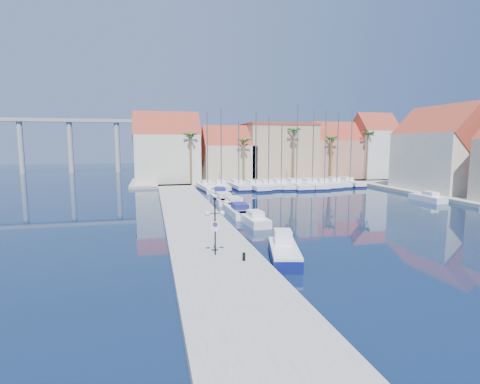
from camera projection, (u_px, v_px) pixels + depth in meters
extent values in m
plane|color=black|center=(322.00, 244.00, 29.78)|extent=(260.00, 260.00, 0.00)
cube|color=gray|center=(191.00, 215.00, 40.70)|extent=(6.00, 77.00, 0.50)
cube|color=gray|center=(265.00, 180.00, 78.34)|extent=(54.00, 16.00, 0.50)
cylinder|color=black|center=(215.00, 226.00, 24.93)|extent=(0.10, 0.10, 3.92)
cylinder|color=black|center=(211.00, 213.00, 24.78)|extent=(0.49, 0.09, 0.05)
cylinder|color=black|center=(219.00, 213.00, 24.85)|extent=(0.49, 0.09, 0.05)
sphere|color=white|center=(208.00, 214.00, 24.74)|extent=(0.35, 0.35, 0.35)
sphere|color=white|center=(222.00, 213.00, 24.89)|extent=(0.35, 0.35, 0.35)
cube|color=black|center=(215.00, 199.00, 24.69)|extent=(0.22, 0.13, 0.16)
cube|color=white|center=(215.00, 225.00, 24.86)|extent=(0.49, 0.07, 0.49)
cylinder|color=red|center=(215.00, 224.00, 24.83)|extent=(0.33, 0.04, 0.33)
cylinder|color=#1933A5|center=(215.00, 225.00, 24.82)|extent=(0.24, 0.03, 0.24)
cube|color=white|center=(215.00, 230.00, 24.90)|extent=(0.39, 0.06, 0.14)
cylinder|color=black|center=(244.00, 257.00, 23.92)|extent=(0.21, 0.21, 0.51)
cube|color=navy|center=(284.00, 255.00, 25.44)|extent=(3.09, 5.71, 0.81)
cube|color=white|center=(284.00, 248.00, 25.38)|extent=(3.09, 5.71, 0.18)
cube|color=white|center=(283.00, 237.00, 26.39)|extent=(1.50, 1.69, 1.00)
cube|color=white|center=(253.00, 220.00, 37.24)|extent=(2.10, 5.75, 0.80)
cube|color=white|center=(255.00, 214.00, 36.61)|extent=(1.37, 2.05, 0.60)
cube|color=white|center=(238.00, 211.00, 41.94)|extent=(2.25, 6.94, 0.80)
cube|color=navy|center=(240.00, 206.00, 41.18)|extent=(1.56, 2.43, 0.60)
cube|color=white|center=(232.00, 204.00, 46.84)|extent=(2.94, 7.42, 0.80)
cube|color=white|center=(234.00, 199.00, 46.06)|extent=(1.84, 2.67, 0.60)
cube|color=white|center=(223.00, 199.00, 50.85)|extent=(2.39, 7.44, 0.80)
cube|color=white|center=(224.00, 195.00, 50.04)|extent=(1.67, 2.61, 0.60)
cube|color=white|center=(220.00, 193.00, 56.76)|extent=(2.76, 6.91, 0.80)
cube|color=navy|center=(220.00, 189.00, 56.00)|extent=(1.72, 2.49, 0.60)
cube|color=white|center=(211.00, 189.00, 61.58)|extent=(2.40, 6.31, 0.80)
cube|color=white|center=(212.00, 186.00, 60.89)|extent=(1.53, 2.26, 0.60)
cube|color=white|center=(427.00, 198.00, 51.70)|extent=(1.84, 5.63, 0.80)
cube|color=white|center=(431.00, 194.00, 51.07)|extent=(1.27, 1.97, 0.60)
cube|color=white|center=(207.00, 187.00, 63.68)|extent=(2.98, 8.94, 1.00)
cube|color=#0D1145|center=(207.00, 189.00, 63.72)|extent=(3.05, 9.01, 0.28)
cube|color=white|center=(206.00, 182.00, 64.40)|extent=(1.81, 2.76, 0.60)
cylinder|color=slate|center=(207.00, 149.00, 62.41)|extent=(0.20, 0.20, 12.08)
cube|color=white|center=(221.00, 187.00, 64.39)|extent=(2.55, 8.53, 1.00)
cube|color=#0D1145|center=(221.00, 189.00, 64.43)|extent=(2.61, 8.59, 0.28)
cube|color=white|center=(220.00, 182.00, 65.11)|extent=(1.64, 2.59, 0.60)
cylinder|color=slate|center=(221.00, 147.00, 63.09)|extent=(0.20, 0.20, 12.75)
cube|color=white|center=(238.00, 186.00, 65.50)|extent=(2.71, 9.03, 1.00)
cube|color=#0D1145|center=(238.00, 188.00, 65.54)|extent=(2.78, 9.09, 0.28)
cube|color=white|center=(237.00, 181.00, 66.25)|extent=(1.74, 2.75, 0.60)
cylinder|color=slate|center=(239.00, 153.00, 64.31)|extent=(0.20, 0.20, 10.74)
cube|color=white|center=(255.00, 186.00, 65.03)|extent=(3.18, 10.09, 1.00)
cube|color=#0D1145|center=(255.00, 188.00, 65.07)|extent=(3.25, 10.15, 0.28)
cube|color=white|center=(253.00, 181.00, 65.87)|extent=(1.99, 3.09, 0.60)
cylinder|color=slate|center=(256.00, 149.00, 63.70)|extent=(0.20, 0.20, 12.12)
cube|color=white|center=(267.00, 186.00, 66.17)|extent=(3.01, 9.17, 1.00)
cube|color=#0D1145|center=(267.00, 187.00, 66.21)|extent=(3.08, 9.24, 0.28)
cube|color=white|center=(266.00, 181.00, 66.92)|extent=(1.84, 2.82, 0.60)
cylinder|color=slate|center=(269.00, 150.00, 64.92)|extent=(0.20, 0.20, 11.74)
cube|color=white|center=(280.00, 185.00, 66.85)|extent=(2.90, 10.10, 1.00)
cube|color=#0D1145|center=(280.00, 187.00, 66.90)|extent=(2.96, 10.16, 0.28)
cube|color=white|center=(278.00, 180.00, 67.71)|extent=(1.91, 3.06, 0.60)
cylinder|color=slate|center=(282.00, 153.00, 65.64)|extent=(0.20, 0.20, 10.37)
cube|color=white|center=(295.00, 185.00, 66.96)|extent=(3.33, 11.17, 1.00)
cube|color=#0D1145|center=(295.00, 187.00, 67.00)|extent=(3.40, 11.23, 0.28)
cube|color=white|center=(293.00, 180.00, 67.94)|extent=(2.15, 3.40, 0.60)
cylinder|color=slate|center=(297.00, 144.00, 65.47)|extent=(0.20, 0.20, 13.71)
cube|color=white|center=(311.00, 185.00, 67.59)|extent=(3.01, 10.66, 1.00)
cube|color=#0D1145|center=(311.00, 187.00, 67.63)|extent=(3.07, 10.72, 0.28)
cube|color=white|center=(309.00, 180.00, 68.51)|extent=(2.01, 3.23, 0.60)
cylinder|color=slate|center=(313.00, 147.00, 66.19)|extent=(0.20, 0.20, 12.58)
cube|color=white|center=(323.00, 184.00, 68.32)|extent=(3.20, 9.44, 1.00)
cube|color=#0D1145|center=(323.00, 186.00, 68.36)|extent=(3.26, 9.50, 0.28)
cube|color=white|center=(320.00, 179.00, 69.09)|extent=(1.92, 2.91, 0.60)
cylinder|color=slate|center=(325.00, 147.00, 67.00)|extent=(0.20, 0.20, 12.64)
cube|color=white|center=(335.00, 184.00, 69.67)|extent=(2.69, 9.06, 1.00)
cube|color=#0D1145|center=(335.00, 185.00, 69.71)|extent=(2.75, 9.12, 0.28)
cube|color=white|center=(333.00, 179.00, 70.44)|extent=(1.74, 2.76, 0.60)
cylinder|color=slate|center=(338.00, 147.00, 68.35)|extent=(0.20, 0.20, 12.65)
cube|color=white|center=(348.00, 183.00, 70.40)|extent=(2.39, 8.65, 1.00)
cube|color=#0D1145|center=(348.00, 185.00, 70.44)|extent=(2.45, 8.71, 0.28)
cube|color=white|center=(346.00, 178.00, 71.12)|extent=(1.61, 2.61, 0.60)
cylinder|color=slate|center=(351.00, 145.00, 69.07)|extent=(0.20, 0.20, 13.13)
cube|color=beige|center=(167.00, 159.00, 72.17)|extent=(12.00, 9.00, 9.00)
cube|color=maroon|center=(167.00, 135.00, 71.59)|extent=(12.30, 9.00, 9.00)
cube|color=tan|center=(228.00, 163.00, 75.05)|extent=(10.00, 8.00, 7.00)
cube|color=maroon|center=(228.00, 146.00, 74.60)|extent=(10.30, 8.00, 8.00)
cube|color=tan|center=(279.00, 153.00, 78.28)|extent=(14.00, 10.00, 11.00)
cube|color=maroon|center=(279.00, 125.00, 77.54)|extent=(14.20, 10.20, 0.50)
cube|color=#B8755D|center=(333.00, 159.00, 80.27)|extent=(10.00, 8.00, 8.00)
cube|color=maroon|center=(334.00, 141.00, 79.75)|extent=(10.30, 8.00, 8.00)
cube|color=silver|center=(373.00, 155.00, 81.24)|extent=(8.00, 8.00, 10.00)
cube|color=maroon|center=(374.00, 131.00, 80.59)|extent=(8.30, 8.00, 8.00)
cube|color=beige|center=(441.00, 162.00, 59.62)|extent=(9.00, 14.00, 9.00)
cube|color=maroon|center=(443.00, 133.00, 59.04)|extent=(9.00, 14.30, 9.00)
cylinder|color=brown|center=(191.00, 160.00, 68.26)|extent=(0.36, 0.36, 9.00)
sphere|color=#1B5A19|center=(190.00, 135.00, 67.70)|extent=(2.60, 2.60, 2.60)
cylinder|color=brown|center=(244.00, 162.00, 70.62)|extent=(0.36, 0.36, 8.00)
sphere|color=#1B5A19|center=(244.00, 141.00, 70.12)|extent=(2.60, 2.60, 2.60)
cylinder|color=brown|center=(294.00, 156.00, 72.79)|extent=(0.36, 0.36, 10.00)
sphere|color=#1B5A19|center=(294.00, 131.00, 72.16)|extent=(2.60, 2.60, 2.60)
cylinder|color=brown|center=(331.00, 159.00, 74.72)|extent=(0.36, 0.36, 8.50)
sphere|color=#1B5A19|center=(332.00, 139.00, 74.19)|extent=(2.60, 2.60, 2.60)
cylinder|color=brown|center=(367.00, 157.00, 76.49)|extent=(0.36, 0.36, 9.50)
sphere|color=#1B5A19|center=(368.00, 134.00, 75.90)|extent=(2.60, 2.60, 2.60)
cube|color=#9E9E99|center=(52.00, 120.00, 98.34)|extent=(48.00, 2.20, 0.90)
cylinder|color=#9E9E99|center=(21.00, 147.00, 97.41)|extent=(1.40, 1.40, 14.00)
cylinder|color=#9E9E99|center=(70.00, 147.00, 100.17)|extent=(1.40, 1.40, 14.00)
cylinder|color=#9E9E99|center=(117.00, 147.00, 102.92)|extent=(1.40, 1.40, 14.00)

